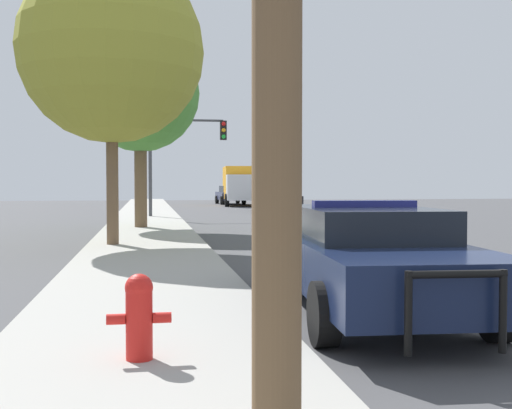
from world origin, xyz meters
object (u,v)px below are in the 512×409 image
car_background_distant (230,195)px  tree_sidewalk_mid (140,93)px  police_car (368,256)px  fire_hydrant (139,314)px  box_truck (241,184)px  traffic_light (183,146)px  car_background_oncoming (279,199)px  tree_sidewalk_near (111,51)px

car_background_distant → tree_sidewalk_mid: (-6.67, -27.22, 4.04)m
police_car → car_background_distant: bearing=-91.4°
fire_hydrant → tree_sidewalk_mid: (-0.14, 17.07, 4.26)m
box_truck → tree_sidewalk_mid: tree_sidewalk_mid is taller
fire_hydrant → car_background_distant: size_ratio=0.19×
traffic_light → car_background_distant: size_ratio=1.14×
fire_hydrant → car_background_oncoming: bearing=76.1°
fire_hydrant → car_background_distant: 44.77m
car_background_oncoming → tree_sidewalk_near: bearing=65.6°
police_car → traffic_light: size_ratio=1.15×
traffic_light → car_background_oncoming: traffic_light is taller
tree_sidewalk_near → tree_sidewalk_mid: (0.64, 6.26, -0.18)m
car_background_oncoming → traffic_light: bearing=45.7°
police_car → fire_hydrant: size_ratio=7.05×
tree_sidewalk_near → police_car: bearing=-66.9°
fire_hydrant → tree_sidewalk_near: (-0.78, 10.81, 4.44)m
police_car → car_background_distant: (3.64, 42.09, 0.01)m
traffic_light → tree_sidewalk_mid: size_ratio=0.68×
police_car → car_background_oncoming: 28.96m
car_background_oncoming → fire_hydrant: bearing=74.5°
car_background_distant → tree_sidewalk_mid: 28.31m
police_car → traffic_light: 22.39m
police_car → tree_sidewalk_mid: bearing=-75.0°
fire_hydrant → tree_sidewalk_near: tree_sidewalk_near is taller
police_car → fire_hydrant: bearing=40.9°
car_background_distant → tree_sidewalk_near: (-7.31, -33.48, 4.22)m
traffic_light → tree_sidewalk_near: tree_sidewalk_near is taller
fire_hydrant → box_truck: box_truck is taller
police_car → tree_sidewalk_mid: size_ratio=0.79×
box_truck → fire_hydrant: bearing=84.4°
car_background_distant → car_background_oncoming: (1.09, -13.52, 0.00)m
car_background_distant → police_car: bearing=-98.0°
car_background_oncoming → box_truck: size_ratio=0.68×
box_truck → tree_sidewalk_near: tree_sidewalk_near is taller
fire_hydrant → car_background_oncoming: size_ratio=0.16×
fire_hydrant → car_background_oncoming: (7.61, 30.77, 0.22)m
traffic_light → car_background_oncoming: size_ratio=0.98×
car_background_oncoming → tree_sidewalk_mid: 16.25m
car_background_distant → car_background_oncoming: bearing=-88.5°
tree_sidewalk_near → traffic_light: bearing=79.5°
car_background_oncoming → tree_sidewalk_near: (-8.40, -19.96, 4.22)m
car_background_distant → tree_sidewalk_mid: tree_sidewalk_mid is taller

